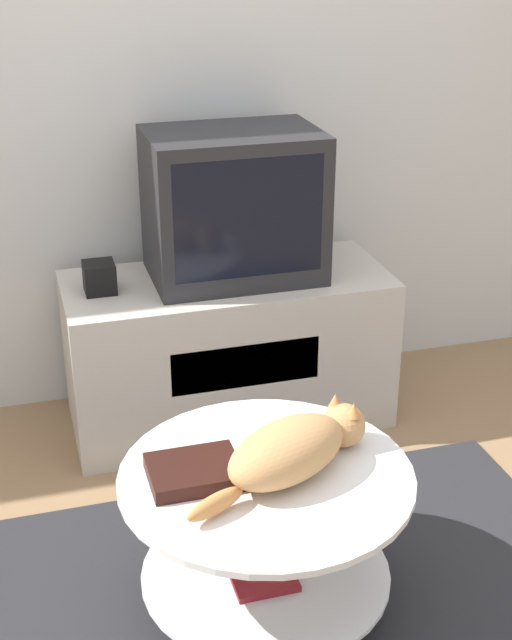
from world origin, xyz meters
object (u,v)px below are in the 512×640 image
Objects in this scene: tv at (234,205)px; speaker at (99,277)px; cat at (294,449)px; dvd_box at (194,472)px.

speaker is at bearing -177.43° from tv.
tv is at bearing 56.01° from cat.
speaker is 1.06m from cat.
cat is at bearing -9.86° from dvd_box.
tv is 1.10m from dvd_box.
speaker is (-0.46, -0.02, -0.20)m from tv.
dvd_box is 0.25m from cat.
cat is (-0.12, -1.02, -0.30)m from tv.
tv is 2.55× the size of dvd_box.
cat reaches higher than dvd_box.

